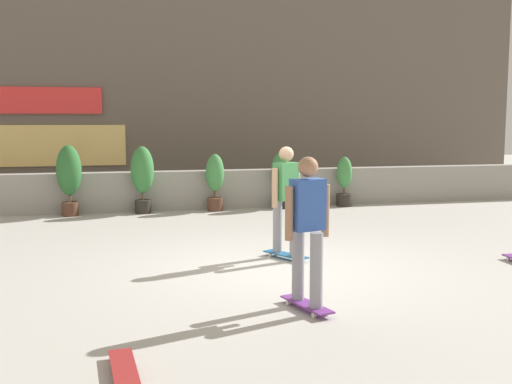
{
  "coord_description": "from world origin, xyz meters",
  "views": [
    {
      "loc": [
        -2.35,
        -8.31,
        2.09
      ],
      "look_at": [
        0.0,
        1.5,
        0.9
      ],
      "focal_mm": 43.1,
      "sensor_mm": 36.0,
      "label": 1
    }
  ],
  "objects_px": {
    "potted_plant_1": "(142,174)",
    "skater_by_wall_right": "(307,226)",
    "potted_plant_0": "(69,175)",
    "potted_plant_2": "(215,179)",
    "potted_plant_3": "(280,177)",
    "skater_foreground": "(286,197)",
    "skateboard_aside": "(124,368)",
    "potted_plant_4": "(344,180)"
  },
  "relations": [
    {
      "from": "potted_plant_2",
      "to": "skater_foreground",
      "type": "height_order",
      "value": "skater_foreground"
    },
    {
      "from": "potted_plant_3",
      "to": "skater_foreground",
      "type": "bearing_deg",
      "value": -104.85
    },
    {
      "from": "potted_plant_1",
      "to": "potted_plant_3",
      "type": "distance_m",
      "value": 3.21
    },
    {
      "from": "potted_plant_2",
      "to": "skater_foreground",
      "type": "xyz_separation_m",
      "value": [
        0.2,
        -5.12,
        0.21
      ]
    },
    {
      "from": "potted_plant_3",
      "to": "potted_plant_1",
      "type": "bearing_deg",
      "value": 180.0
    },
    {
      "from": "potted_plant_0",
      "to": "potted_plant_2",
      "type": "height_order",
      "value": "potted_plant_0"
    },
    {
      "from": "potted_plant_0",
      "to": "skateboard_aside",
      "type": "xyz_separation_m",
      "value": [
        0.93,
        -8.9,
        -0.84
      ]
    },
    {
      "from": "potted_plant_1",
      "to": "skater_by_wall_right",
      "type": "bearing_deg",
      "value": -79.78
    },
    {
      "from": "potted_plant_0",
      "to": "potted_plant_4",
      "type": "relative_size",
      "value": 1.29
    },
    {
      "from": "potted_plant_3",
      "to": "skater_foreground",
      "type": "relative_size",
      "value": 0.78
    },
    {
      "from": "potted_plant_4",
      "to": "skater_foreground",
      "type": "xyz_separation_m",
      "value": [
        -2.96,
        -5.12,
        0.3
      ]
    },
    {
      "from": "potted_plant_4",
      "to": "skater_foreground",
      "type": "distance_m",
      "value": 5.92
    },
    {
      "from": "potted_plant_3",
      "to": "potted_plant_2",
      "type": "bearing_deg",
      "value": -180.0
    },
    {
      "from": "potted_plant_3",
      "to": "skateboard_aside",
      "type": "bearing_deg",
      "value": -113.35
    },
    {
      "from": "potted_plant_2",
      "to": "potted_plant_4",
      "type": "bearing_deg",
      "value": 0.0
    },
    {
      "from": "potted_plant_3",
      "to": "skateboard_aside",
      "type": "height_order",
      "value": "potted_plant_3"
    },
    {
      "from": "potted_plant_4",
      "to": "skater_foreground",
      "type": "bearing_deg",
      "value": -120.02
    },
    {
      "from": "potted_plant_0",
      "to": "skater_by_wall_right",
      "type": "xyz_separation_m",
      "value": [
        2.94,
        -7.59,
        0.04
      ]
    },
    {
      "from": "potted_plant_1",
      "to": "potted_plant_2",
      "type": "xyz_separation_m",
      "value": [
        1.65,
        -0.0,
        -0.15
      ]
    },
    {
      "from": "potted_plant_0",
      "to": "skater_foreground",
      "type": "bearing_deg",
      "value": -56.29
    },
    {
      "from": "skater_by_wall_right",
      "to": "skater_foreground",
      "type": "bearing_deg",
      "value": 79.07
    },
    {
      "from": "potted_plant_0",
      "to": "potted_plant_1",
      "type": "relative_size",
      "value": 1.03
    },
    {
      "from": "potted_plant_1",
      "to": "skateboard_aside",
      "type": "relative_size",
      "value": 1.85
    },
    {
      "from": "potted_plant_1",
      "to": "potted_plant_0",
      "type": "bearing_deg",
      "value": -180.0
    },
    {
      "from": "skater_by_wall_right",
      "to": "skateboard_aside",
      "type": "relative_size",
      "value": 2.09
    },
    {
      "from": "potted_plant_1",
      "to": "potted_plant_3",
      "type": "relative_size",
      "value": 1.13
    },
    {
      "from": "potted_plant_0",
      "to": "skater_foreground",
      "type": "xyz_separation_m",
      "value": [
        3.42,
        -5.12,
        0.04
      ]
    },
    {
      "from": "potted_plant_3",
      "to": "skater_by_wall_right",
      "type": "distance_m",
      "value": 7.81
    },
    {
      "from": "skater_foreground",
      "to": "skateboard_aside",
      "type": "bearing_deg",
      "value": -123.34
    },
    {
      "from": "potted_plant_0",
      "to": "potted_plant_4",
      "type": "bearing_deg",
      "value": 0.0
    },
    {
      "from": "skateboard_aside",
      "to": "potted_plant_2",
      "type": "bearing_deg",
      "value": 75.6
    },
    {
      "from": "potted_plant_0",
      "to": "potted_plant_4",
      "type": "height_order",
      "value": "potted_plant_0"
    },
    {
      "from": "potted_plant_3",
      "to": "skater_foreground",
      "type": "height_order",
      "value": "skater_foreground"
    },
    {
      "from": "potted_plant_4",
      "to": "potted_plant_1",
      "type": "bearing_deg",
      "value": -180.0
    },
    {
      "from": "potted_plant_2",
      "to": "potted_plant_4",
      "type": "xyz_separation_m",
      "value": [
        3.16,
        0.0,
        -0.09
      ]
    },
    {
      "from": "skater_foreground",
      "to": "skateboard_aside",
      "type": "distance_m",
      "value": 4.61
    },
    {
      "from": "potted_plant_0",
      "to": "skateboard_aside",
      "type": "relative_size",
      "value": 1.91
    },
    {
      "from": "potted_plant_0",
      "to": "potted_plant_2",
      "type": "distance_m",
      "value": 3.22
    },
    {
      "from": "potted_plant_1",
      "to": "skater_by_wall_right",
      "type": "xyz_separation_m",
      "value": [
        1.37,
        -7.59,
        0.07
      ]
    },
    {
      "from": "potted_plant_0",
      "to": "potted_plant_3",
      "type": "xyz_separation_m",
      "value": [
        4.77,
        0.0,
        -0.16
      ]
    },
    {
      "from": "potted_plant_0",
      "to": "potted_plant_4",
      "type": "xyz_separation_m",
      "value": [
        6.38,
        0.0,
        -0.27
      ]
    },
    {
      "from": "potted_plant_4",
      "to": "skateboard_aside",
      "type": "distance_m",
      "value": 10.45
    }
  ]
}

